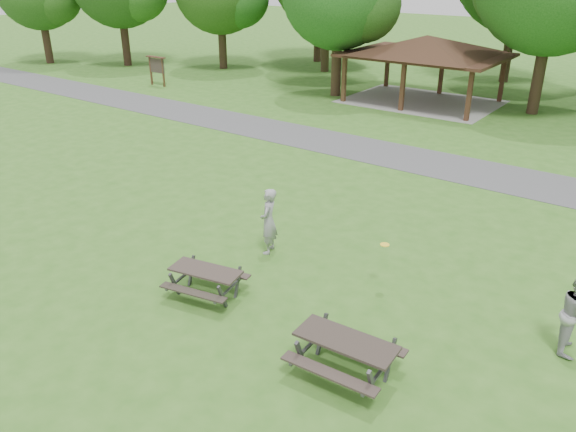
{
  "coord_description": "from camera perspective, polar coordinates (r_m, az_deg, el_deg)",
  "views": [
    {
      "loc": [
        9.13,
        -7.05,
        7.55
      ],
      "look_at": [
        1.0,
        4.0,
        1.3
      ],
      "focal_mm": 35.0,
      "sensor_mm": 36.0,
      "label": 1
    }
  ],
  "objects": [
    {
      "name": "picnic_table_middle",
      "position": [
        13.87,
        -8.35,
        -6.05
      ],
      "size": [
        2.0,
        1.73,
        0.76
      ],
      "color": "#2E2521",
      "rests_on": "ground"
    },
    {
      "name": "frisbee_thrower",
      "position": [
        15.6,
        -1.99,
        -0.53
      ],
      "size": [
        0.68,
        0.82,
        1.91
      ],
      "primitive_type": "imported",
      "rotation": [
        0.0,
        0.0,
        -1.2
      ],
      "color": "gray",
      "rests_on": "ground"
    },
    {
      "name": "picnic_table_far",
      "position": [
        11.34,
        5.88,
        -13.2
      ],
      "size": [
        2.09,
        1.72,
        0.87
      ],
      "color": "#2A221E",
      "rests_on": "ground"
    },
    {
      "name": "notice_board",
      "position": [
        38.93,
        -13.22,
        14.66
      ],
      "size": [
        1.6,
        0.3,
        1.88
      ],
      "color": "#3E2416",
      "rests_on": "ground"
    },
    {
      "name": "asphalt_path",
      "position": [
        24.15,
        12.31,
        5.73
      ],
      "size": [
        120.0,
        3.2,
        0.02
      ],
      "primitive_type": "cube",
      "color": "#454547",
      "rests_on": "ground"
    },
    {
      "name": "pavilion",
      "position": [
        34.01,
        13.87,
        16.24
      ],
      "size": [
        8.6,
        7.01,
        3.76
      ],
      "color": "#3B2715",
      "rests_on": "ground"
    },
    {
      "name": "ground",
      "position": [
        13.79,
        -13.51,
        -9.49
      ],
      "size": [
        160.0,
        160.0,
        0.0
      ],
      "primitive_type": "plane",
      "color": "#32631C",
      "rests_on": "ground"
    },
    {
      "name": "frisbee_in_flight",
      "position": [
        13.89,
        9.81,
        -2.89
      ],
      "size": [
        0.24,
        0.24,
        0.02
      ],
      "color": "yellow",
      "rests_on": "ground"
    }
  ]
}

